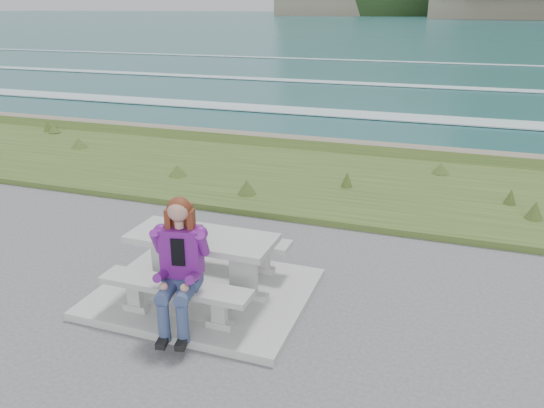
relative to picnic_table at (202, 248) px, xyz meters
name	(u,v)px	position (x,y,z in m)	size (l,w,h in m)	color
concrete_slab	(205,293)	(0.00, 0.00, -0.63)	(2.60, 2.10, 0.10)	gray
picnic_table	(202,248)	(0.00, 0.00, 0.00)	(1.80, 0.75, 0.75)	gray
bench_landward	(175,291)	(0.00, -0.70, -0.23)	(1.80, 0.35, 0.45)	gray
bench_seaward	(226,243)	(0.00, 0.70, -0.23)	(1.80, 0.35, 0.45)	gray
grass_verge	(311,182)	(0.00, 5.00, -0.68)	(160.00, 4.50, 0.22)	#2D481B
shore_drop	(341,150)	(0.00, 7.90, -0.68)	(160.00, 0.80, 2.20)	#706754
ocean	(407,107)	(0.00, 25.09, -2.42)	(1600.00, 1600.00, 0.09)	#1F5458
seated_woman	(179,284)	(0.14, -0.84, -0.04)	(0.56, 0.81, 1.48)	navy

